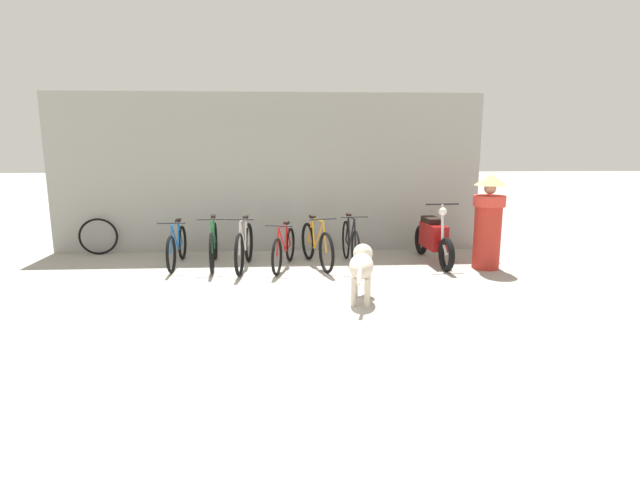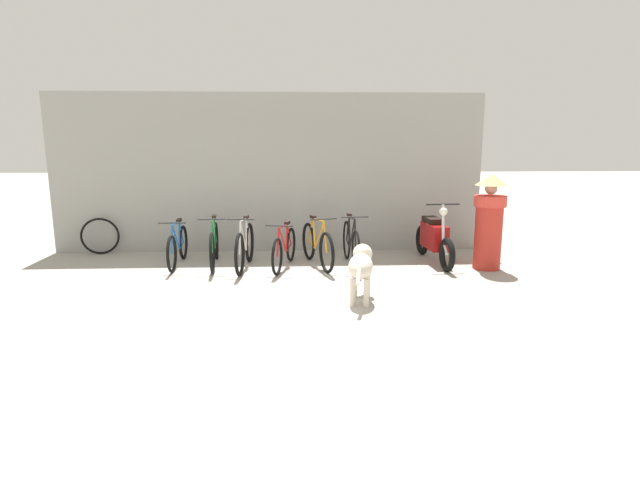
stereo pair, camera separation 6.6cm
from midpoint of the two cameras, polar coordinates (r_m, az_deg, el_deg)
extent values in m
plane|color=#9E998E|center=(6.73, -7.45, -7.46)|extent=(60.00, 60.00, 0.00)
cube|color=gray|center=(9.91, -6.20, 7.58)|extent=(8.38, 0.20, 3.07)
torus|color=black|center=(8.60, -16.87, -1.57)|extent=(0.07, 0.63, 0.63)
torus|color=black|center=(9.54, -15.66, -0.29)|extent=(0.07, 0.63, 0.63)
cylinder|color=#1959A5|center=(8.93, -16.44, 0.24)|extent=(0.04, 0.49, 0.52)
cylinder|color=#1959A5|center=(9.20, -16.09, 0.48)|extent=(0.03, 0.13, 0.48)
cylinder|color=#1959A5|center=(8.93, -16.46, 1.79)|extent=(0.04, 0.56, 0.06)
cylinder|color=#1959A5|center=(9.37, -15.86, -0.65)|extent=(0.04, 0.37, 0.07)
cylinder|color=#1959A5|center=(9.37, -15.88, 0.82)|extent=(0.04, 0.29, 0.44)
cylinder|color=#1959A5|center=(8.63, -16.85, 0.01)|extent=(0.03, 0.17, 0.46)
cube|color=black|center=(9.20, -16.12, 2.16)|extent=(0.07, 0.18, 0.05)
cylinder|color=black|center=(8.65, -16.85, 1.85)|extent=(0.46, 0.04, 0.02)
torus|color=black|center=(8.37, -12.49, -1.50)|extent=(0.11, 0.69, 0.69)
torus|color=black|center=(9.41, -12.09, -0.10)|extent=(0.11, 0.69, 0.69)
cylinder|color=#1E7238|center=(8.73, -12.38, 0.52)|extent=(0.08, 0.52, 0.57)
cylinder|color=#1E7238|center=(9.03, -12.26, 0.76)|extent=(0.04, 0.14, 0.52)
cylinder|color=#1E7238|center=(8.74, -12.43, 2.24)|extent=(0.09, 0.61, 0.06)
cylinder|color=#1E7238|center=(9.22, -12.15, -0.49)|extent=(0.07, 0.40, 0.08)
cylinder|color=#1E7238|center=(9.22, -12.19, 1.14)|extent=(0.06, 0.32, 0.48)
cylinder|color=#1E7238|center=(8.40, -12.53, 0.28)|extent=(0.05, 0.19, 0.51)
cube|color=black|center=(9.04, -12.32, 2.62)|extent=(0.09, 0.19, 0.05)
cylinder|color=black|center=(8.43, -12.58, 2.31)|extent=(0.46, 0.07, 0.02)
torus|color=black|center=(8.14, -9.43, -1.67)|extent=(0.10, 0.71, 0.71)
torus|color=black|center=(9.09, -8.35, -0.30)|extent=(0.10, 0.71, 0.71)
cylinder|color=beige|center=(8.46, -9.03, 0.42)|extent=(0.06, 0.49, 0.58)
cylinder|color=beige|center=(8.74, -8.72, 0.65)|extent=(0.04, 0.13, 0.53)
cylinder|color=beige|center=(8.46, -9.03, 2.24)|extent=(0.07, 0.57, 0.06)
cylinder|color=beige|center=(8.91, -8.53, -0.70)|extent=(0.05, 0.37, 0.08)
cylinder|color=beige|center=(8.91, -8.53, 1.03)|extent=(0.05, 0.30, 0.49)
cylinder|color=beige|center=(8.16, -9.40, 0.20)|extent=(0.04, 0.18, 0.52)
cube|color=black|center=(8.74, -8.72, 2.61)|extent=(0.08, 0.18, 0.05)
cylinder|color=black|center=(8.18, -9.37, 2.33)|extent=(0.46, 0.06, 0.02)
torus|color=black|center=(8.12, -5.18, -1.93)|extent=(0.18, 0.61, 0.61)
torus|color=black|center=(9.07, -3.63, -0.52)|extent=(0.18, 0.61, 0.61)
cylinder|color=red|center=(8.45, -4.56, -0.02)|extent=(0.13, 0.49, 0.51)
cylinder|color=red|center=(8.72, -4.12, 0.24)|extent=(0.05, 0.13, 0.47)
cylinder|color=red|center=(8.45, -4.51, 1.57)|extent=(0.15, 0.57, 0.06)
cylinder|color=red|center=(8.90, -3.89, -0.90)|extent=(0.11, 0.38, 0.07)
cylinder|color=red|center=(8.90, -3.84, 0.61)|extent=(0.09, 0.30, 0.43)
cylinder|color=red|center=(8.14, -5.08, -0.29)|extent=(0.06, 0.18, 0.45)
cube|color=black|center=(8.73, -4.06, 1.98)|extent=(0.11, 0.19, 0.05)
cylinder|color=black|center=(8.17, -4.98, 1.62)|extent=(0.45, 0.12, 0.02)
torus|color=black|center=(8.22, 0.50, -1.46)|extent=(0.24, 0.67, 0.69)
torus|color=black|center=(9.17, -1.60, -0.14)|extent=(0.24, 0.67, 0.69)
cylinder|color=orange|center=(8.55, -0.37, 0.55)|extent=(0.16, 0.49, 0.57)
cylinder|color=orange|center=(8.82, -0.97, 0.77)|extent=(0.06, 0.13, 0.52)
cylinder|color=orange|center=(8.55, -0.48, 2.30)|extent=(0.19, 0.57, 0.06)
cylinder|color=orange|center=(9.00, -1.24, -0.53)|extent=(0.13, 0.38, 0.08)
cylinder|color=orange|center=(9.00, -1.35, 1.14)|extent=(0.11, 0.30, 0.48)
cylinder|color=orange|center=(8.24, 0.33, 0.34)|extent=(0.08, 0.18, 0.51)
cube|color=black|center=(8.82, -1.08, 2.66)|extent=(0.12, 0.19, 0.05)
cylinder|color=black|center=(8.27, 0.16, 2.40)|extent=(0.45, 0.15, 0.02)
torus|color=black|center=(8.27, 3.86, -1.32)|extent=(0.08, 0.71, 0.71)
torus|color=black|center=(9.24, 2.77, 0.02)|extent=(0.08, 0.71, 0.71)
cylinder|color=black|center=(8.60, 3.43, 0.74)|extent=(0.06, 0.50, 0.59)
cylinder|color=black|center=(8.88, 3.11, 0.96)|extent=(0.03, 0.13, 0.54)
cylinder|color=black|center=(8.60, 3.39, 2.55)|extent=(0.06, 0.58, 0.06)
cylinder|color=black|center=(9.06, 2.95, -0.38)|extent=(0.05, 0.38, 0.08)
cylinder|color=black|center=(9.06, 2.92, 1.34)|extent=(0.04, 0.30, 0.49)
cylinder|color=black|center=(8.29, 3.80, 0.53)|extent=(0.04, 0.18, 0.52)
cube|color=black|center=(8.88, 3.08, 2.91)|extent=(0.08, 0.18, 0.05)
cylinder|color=black|center=(8.31, 3.73, 2.65)|extent=(0.46, 0.05, 0.02)
torus|color=black|center=(8.59, 14.03, -1.63)|extent=(0.14, 0.58, 0.57)
torus|color=black|center=(9.80, 11.29, 0.04)|extent=(0.14, 0.58, 0.57)
cube|color=maroon|center=(9.15, 12.62, 0.46)|extent=(0.33, 0.78, 0.43)
cube|color=black|center=(9.24, 12.41, 2.24)|extent=(0.27, 0.50, 0.10)
cylinder|color=silver|center=(8.72, 13.61, 1.95)|extent=(0.06, 0.15, 0.62)
cylinder|color=silver|center=(8.66, 13.83, -0.86)|extent=(0.06, 0.23, 0.22)
cylinder|color=black|center=(8.73, 13.59, 4.00)|extent=(0.58, 0.07, 0.03)
sphere|color=silver|center=(8.71, 13.63, 3.19)|extent=(0.15, 0.15, 0.14)
ellipsoid|color=beige|center=(6.72, 4.46, -3.01)|extent=(0.44, 0.66, 0.33)
cylinder|color=beige|center=(6.99, 3.78, -5.08)|extent=(0.08, 0.08, 0.37)
cylinder|color=beige|center=(6.98, 5.26, -5.13)|extent=(0.08, 0.08, 0.37)
cylinder|color=beige|center=(6.62, 3.54, -5.99)|extent=(0.08, 0.08, 0.37)
cylinder|color=beige|center=(6.61, 5.10, -6.04)|extent=(0.08, 0.08, 0.37)
sphere|color=beige|center=(7.07, 4.66, -1.55)|extent=(0.33, 0.33, 0.28)
ellipsoid|color=beige|center=(7.19, 4.71, -1.51)|extent=(0.14, 0.17, 0.11)
cylinder|color=beige|center=(6.33, 4.22, -4.21)|extent=(0.10, 0.28, 0.18)
cylinder|color=#B72D23|center=(8.93, 18.38, 0.84)|extent=(0.63, 0.63, 1.25)
cylinder|color=#D63C32|center=(8.86, 18.59, 4.26)|extent=(0.75, 0.75, 0.18)
sphere|color=tan|center=(8.84, 18.67, 5.60)|extent=(0.28, 0.28, 0.20)
cone|color=tan|center=(8.83, 18.73, 6.56)|extent=(0.75, 0.75, 0.19)
torus|color=black|center=(10.48, -24.17, 0.37)|extent=(0.70, 0.19, 0.71)
camera|label=1|loc=(0.03, -90.25, -0.05)|focal=28.00mm
camera|label=2|loc=(0.03, 89.75, 0.05)|focal=28.00mm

